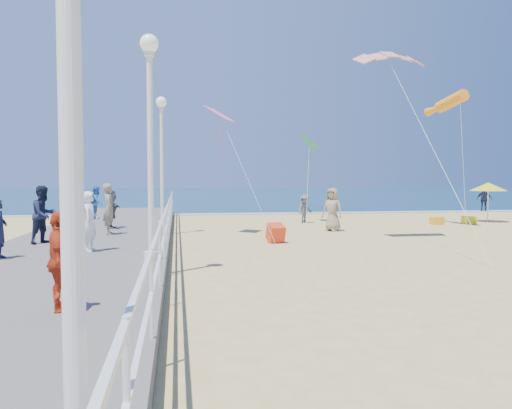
{
  "coord_description": "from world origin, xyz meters",
  "views": [
    {
      "loc": [
        -4.73,
        -12.09,
        2.34
      ],
      "look_at": [
        -2.5,
        2.0,
        1.6
      ],
      "focal_mm": 35.0,
      "sensor_mm": 36.0,
      "label": 1
    }
  ],
  "objects": [
    {
      "name": "ground",
      "position": [
        0.0,
        0.0,
        0.0
      ],
      "size": [
        160.0,
        160.0,
        0.0
      ],
      "primitive_type": "plane",
      "color": "#D4BA6F",
      "rests_on": "ground"
    },
    {
      "name": "ocean",
      "position": [
        0.0,
        65.0,
        0.01
      ],
      "size": [
        160.0,
        90.0,
        0.05
      ],
      "primitive_type": "cube",
      "color": "#0C3048",
      "rests_on": "ground"
    },
    {
      "name": "surf_line",
      "position": [
        0.0,
        20.5,
        0.03
      ],
      "size": [
        160.0,
        1.2,
        0.04
      ],
      "primitive_type": "cube",
      "color": "white",
      "rests_on": "ground"
    },
    {
      "name": "boardwalk",
      "position": [
        -7.5,
        0.0,
        0.2
      ],
      "size": [
        5.0,
        44.0,
        0.4
      ],
      "primitive_type": "cube",
      "color": "slate",
      "rests_on": "ground"
    },
    {
      "name": "railing",
      "position": [
        -5.05,
        0.0,
        1.25
      ],
      "size": [
        0.05,
        42.0,
        0.55
      ],
      "color": "white",
      "rests_on": "boardwalk"
    },
    {
      "name": "lamp_post_mid",
      "position": [
        -5.35,
        0.0,
        3.66
      ],
      "size": [
        0.44,
        0.44,
        5.32
      ],
      "color": "white",
      "rests_on": "boardwalk"
    },
    {
      "name": "lamp_post_far",
      "position": [
        -5.35,
        9.0,
        3.66
      ],
      "size": [
        0.44,
        0.44,
        5.32
      ],
      "color": "white",
      "rests_on": "boardwalk"
    },
    {
      "name": "woman_holding_toddler",
      "position": [
        -7.02,
        1.65,
        1.2
      ],
      "size": [
        0.49,
        0.65,
        1.6
      ],
      "primitive_type": "imported",
      "rotation": [
        0.0,
        0.0,
        1.38
      ],
      "color": "white",
      "rests_on": "boardwalk"
    },
    {
      "name": "toddler_held",
      "position": [
        -6.87,
        1.8,
        1.7
      ],
      "size": [
        0.41,
        0.49,
        0.89
      ],
      "primitive_type": "imported",
      "rotation": [
        0.0,
        0.0,
        1.38
      ],
      "color": "blue",
      "rests_on": "boardwalk"
    },
    {
      "name": "spectator_3",
      "position": [
        -6.44,
        -4.52,
        1.13
      ],
      "size": [
        0.53,
        0.92,
        1.47
      ],
      "primitive_type": "imported",
      "rotation": [
        0.0,
        0.0,
        1.78
      ],
      "color": "red",
      "rests_on": "boardwalk"
    },
    {
      "name": "spectator_5",
      "position": [
        -7.28,
        8.01,
        1.15
      ],
      "size": [
        0.53,
        1.42,
        1.51
      ],
      "primitive_type": "imported",
      "rotation": [
        0.0,
        0.0,
        1.51
      ],
      "color": "#505054",
      "rests_on": "boardwalk"
    },
    {
      "name": "spectator_6",
      "position": [
        -7.07,
        5.79,
        1.29
      ],
      "size": [
        0.51,
        0.7,
        1.77
      ],
      "primitive_type": "imported",
      "rotation": [
        0.0,
        0.0,
        1.7
      ],
      "color": "#84795B",
      "rests_on": "boardwalk"
    },
    {
      "name": "spectator_7",
      "position": [
        -8.69,
        3.63,
        1.27
      ],
      "size": [
        1.02,
        1.07,
        1.74
      ],
      "primitive_type": "imported",
      "rotation": [
        0.0,
        0.0,
        0.98
      ],
      "color": "#171D33",
      "rests_on": "boardwalk"
    },
    {
      "name": "beach_walker_a",
      "position": [
        1.92,
        13.45,
        0.75
      ],
      "size": [
        1.12,
        1.01,
        1.51
      ],
      "primitive_type": "imported",
      "rotation": [
        0.0,
        0.0,
        0.6
      ],
      "color": "#5D5C61",
      "rests_on": "ground"
    },
    {
      "name": "beach_walker_b",
      "position": [
        16.94,
        20.48,
        0.88
      ],
      "size": [
        1.12,
        0.76,
        1.76
      ],
      "primitive_type": "imported",
      "rotation": [
        0.0,
        0.0,
        2.79
      ],
      "color": "#1A2039",
      "rests_on": "ground"
    },
    {
      "name": "beach_walker_c",
      "position": [
        2.12,
        9.31,
        0.96
      ],
      "size": [
        1.1,
        1.1,
        1.93
      ],
      "primitive_type": "imported",
      "rotation": [
        0.0,
        0.0,
        -0.78
      ],
      "color": "gray",
      "rests_on": "ground"
    },
    {
      "name": "box_kite",
      "position": [
        -1.2,
        5.65,
        0.3
      ],
      "size": [
        0.67,
        0.8,
        0.74
      ],
      "primitive_type": "cube",
      "rotation": [
        0.31,
        0.0,
        0.19
      ],
      "color": "red",
      "rests_on": "ground"
    },
    {
      "name": "beach_umbrella",
      "position": [
        11.85,
        12.48,
        1.91
      ],
      "size": [
        1.9,
        1.9,
        2.14
      ],
      "color": "white",
      "rests_on": "ground"
    },
    {
      "name": "beach_chair_left",
      "position": [
        8.3,
        11.39,
        0.2
      ],
      "size": [
        0.55,
        0.55,
        0.4
      ],
      "primitive_type": "cube",
      "color": "gold",
      "rests_on": "ground"
    },
    {
      "name": "beach_chair_right",
      "position": [
        10.18,
        11.56,
        0.2
      ],
      "size": [
        0.55,
        0.55,
        0.4
      ],
      "primitive_type": "cube",
      "color": "yellow",
      "rests_on": "ground"
    },
    {
      "name": "kite_parafoil",
      "position": [
        3.1,
        5.63,
        6.93
      ],
      "size": [
        2.61,
        0.94,
        0.65
      ],
      "primitive_type": null,
      "rotation": [
        0.44,
        0.0,
        0.0
      ],
      "color": "red"
    },
    {
      "name": "kite_windsock",
      "position": [
        8.29,
        10.23,
        6.04
      ],
      "size": [
        1.07,
        3.05,
        1.16
      ],
      "primitive_type": "cylinder",
      "rotation": [
        1.36,
        0.0,
        0.17
      ],
      "color": "orange"
    },
    {
      "name": "kite_diamond_pink",
      "position": [
        -2.97,
        8.64,
        5.01
      ],
      "size": [
        1.41,
        1.48,
        0.61
      ],
      "primitive_type": "cube",
      "rotation": [
        0.54,
        0.0,
        1.11
      ],
      "color": "#FC5DAF"
    },
    {
      "name": "kite_diamond_green",
      "position": [
        2.31,
        13.99,
        4.27
      ],
      "size": [
        0.95,
        1.15,
        0.68
      ],
      "primitive_type": "cube",
      "rotation": [
        0.69,
        0.0,
        1.44
      ],
      "color": "green"
    }
  ]
}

